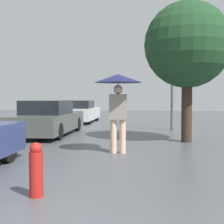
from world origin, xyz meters
name	(u,v)px	position (x,y,z in m)	size (l,w,h in m)	color
pedestrian	(118,89)	(-0.28, 5.80, 1.61)	(1.20, 1.20, 1.99)	beige
parked_car_middle	(49,119)	(-3.22, 9.33, 0.60)	(1.72, 4.50, 1.29)	#4C514C
parked_car_farthest	(78,112)	(-3.40, 15.17, 0.58)	(1.86, 4.05, 1.22)	silver
tree	(187,45)	(1.68, 7.98, 3.02)	(2.68, 2.68, 4.38)	#38281E
street_lamp	(172,68)	(1.49, 11.41, 2.63)	(0.27, 0.27, 4.32)	#515456
fire_hydrant	(36,170)	(-1.12, 2.24, 0.39)	(0.20, 0.20, 0.78)	#B21E19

